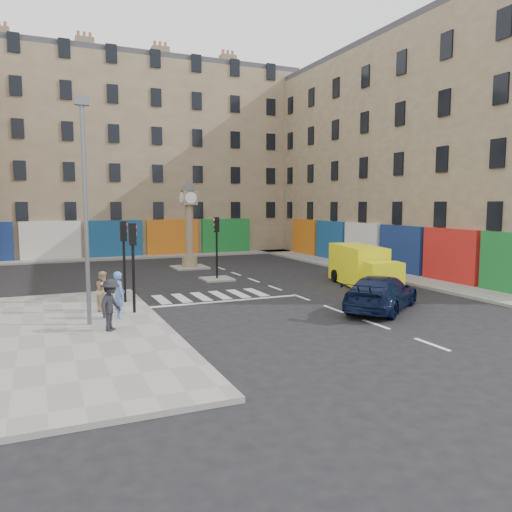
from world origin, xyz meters
TOP-DOWN VIEW (x-y plane):
  - ground at (0.00, 0.00)m, footprint 120.00×120.00m
  - sidewalk_left at (-11.00, -2.00)m, footprint 7.00×16.00m
  - sidewalk_right at (8.70, 10.00)m, footprint 2.60×30.00m
  - sidewalk_far at (-4.00, 22.20)m, footprint 32.00×2.40m
  - island_near at (-2.00, 8.00)m, footprint 1.80×1.80m
  - island_far at (-2.00, 14.00)m, footprint 2.40×2.40m
  - building_right at (15.00, 10.00)m, footprint 10.00×30.00m
  - building_far at (-4.00, 28.00)m, footprint 32.00×10.00m
  - traffic_light_left_near at (-8.30, 0.20)m, footprint 0.28×0.22m
  - traffic_light_left_far at (-8.30, 2.60)m, footprint 0.28×0.22m
  - traffic_light_island at (-2.00, 8.00)m, footprint 0.28×0.22m
  - lamp_post at (-10.20, -1.20)m, footprint 0.50×0.25m
  - clock_pillar at (-2.00, 14.00)m, footprint 1.20×1.20m
  - navy_sedan at (1.78, -2.97)m, footprint 5.55×4.88m
  - yellow_van at (4.71, 2.58)m, footprint 3.12×6.42m
  - pedestrian_blue at (-9.01, -0.58)m, footprint 0.51×0.72m
  - pedestrian_tan at (-9.41, 1.18)m, footprint 0.84×0.96m
  - pedestrian_dark at (-9.57, -2.45)m, footprint 1.24×1.37m

SIDE VIEW (x-z plane):
  - ground at x=0.00m, z-range 0.00..0.00m
  - island_near at x=-2.00m, z-range 0.00..0.12m
  - island_far at x=-2.00m, z-range 0.00..0.12m
  - sidewalk_left at x=-11.00m, z-range 0.00..0.15m
  - sidewalk_right at x=8.70m, z-range 0.00..0.15m
  - sidewalk_far at x=-4.00m, z-range 0.00..0.15m
  - navy_sedan at x=1.78m, z-range 0.00..1.54m
  - pedestrian_tan at x=-9.41m, z-range 0.15..1.82m
  - pedestrian_dark at x=-9.57m, z-range 0.15..2.00m
  - pedestrian_blue at x=-9.01m, z-range 0.15..2.01m
  - yellow_van at x=4.71m, z-range -0.01..2.24m
  - traffic_light_island at x=-2.00m, z-range 0.74..4.44m
  - traffic_light_left_near at x=-8.30m, z-range 0.77..4.47m
  - traffic_light_left_far at x=-8.30m, z-range 0.77..4.47m
  - clock_pillar at x=-2.00m, z-range 0.50..6.60m
  - lamp_post at x=-10.20m, z-range 0.64..8.94m
  - building_right at x=15.00m, z-range 0.00..16.00m
  - building_far at x=-4.00m, z-range 0.00..17.00m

